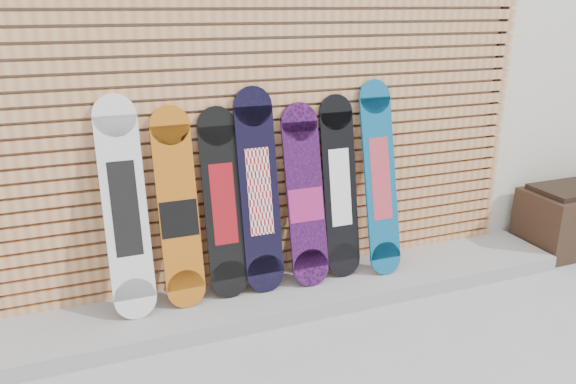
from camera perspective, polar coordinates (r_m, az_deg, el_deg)
name	(u,v)px	position (r m, az deg, el deg)	size (l,w,h in m)	color
ground	(347,343)	(3.91, 5.98, -15.01)	(80.00, 80.00, 0.00)	#9A9A9D
building	(253,36)	(6.70, -3.59, 15.52)	(12.00, 5.00, 3.60)	beige
concrete_step	(289,293)	(4.36, 0.11, -10.19)	(4.60, 0.70, 0.12)	gray
slat_wall	(275,138)	(4.20, -1.33, 5.50)	(4.26, 0.08, 2.29)	tan
snowboard_0	(125,209)	(3.88, -16.22, -1.65)	(0.29, 0.34, 1.49)	silver
snowboard_1	(178,210)	(3.95, -11.09, -1.81)	(0.27, 0.32, 1.40)	#B35E13
snowboard_2	(223,204)	(4.03, -6.59, -1.21)	(0.28, 0.29, 1.37)	black
snowboard_3	(259,192)	(4.07, -2.95, 0.04)	(0.29, 0.31, 1.49)	black
snowboard_4	(305,197)	(4.20, 1.75, -0.51)	(0.29, 0.34, 1.36)	black
snowboard_5	(340,187)	(4.33, 5.28, 0.47)	(0.27, 0.29, 1.40)	black
snowboard_6	(380,179)	(4.43, 9.33, 1.35)	(0.26, 0.38, 1.49)	#0D5584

